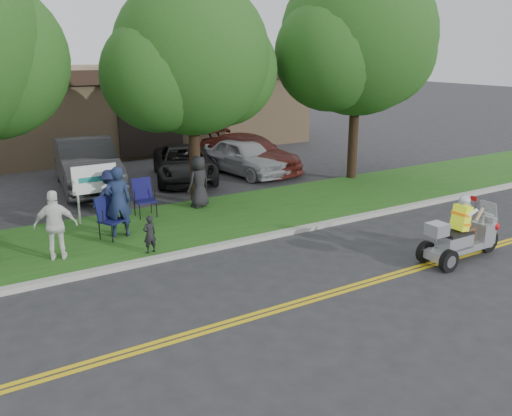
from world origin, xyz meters
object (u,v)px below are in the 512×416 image
lawn_chair_a (143,195)px  parked_car_far_right (245,157)px  parked_car_mid (184,163)px  spectator_adult_left (118,202)px  lawn_chair_b (108,215)px  parked_car_right (249,153)px  parked_car_left (87,164)px  spectator_adult_right (56,225)px  trike_scooter (461,238)px

lawn_chair_a → parked_car_far_right: (5.56, 3.54, -0.02)m
parked_car_mid → spectator_adult_left: bearing=-110.0°
lawn_chair_b → parked_car_far_right: (7.02, 4.91, -0.01)m
lawn_chair_b → spectator_adult_left: bearing=-36.5°
parked_car_right → parked_car_far_right: bearing=-147.2°
lawn_chair_a → parked_car_left: bearing=97.0°
lawn_chair_a → spectator_adult_right: size_ratio=0.67×
parked_car_mid → parked_car_far_right: parked_car_far_right is taller
spectator_adult_right → parked_car_mid: bearing=-115.6°
lawn_chair_a → parked_car_left: parked_car_left is taller
lawn_chair_b → parked_car_mid: size_ratio=0.23×
lawn_chair_a → lawn_chair_b: bearing=-135.4°
lawn_chair_a → parked_car_left: 4.50m
lawn_chair_b → parked_car_mid: bearing=22.6°
parked_car_right → parked_car_far_right: 0.70m
lawn_chair_b → spectator_adult_left: (0.27, -0.05, 0.32)m
lawn_chair_a → parked_car_right: size_ratio=0.22×
trike_scooter → parked_car_left: (-5.68, 11.58, 0.33)m
trike_scooter → spectator_adult_left: size_ratio=1.31×
parked_car_far_right → trike_scooter: bearing=-98.6°
spectator_adult_right → parked_car_left: (2.50, 6.71, -0.04)m
lawn_chair_a → lawn_chair_b: (-1.46, -1.37, -0.01)m
lawn_chair_a → trike_scooter: bearing=-52.1°
lawn_chair_a → lawn_chair_b: size_ratio=1.01×
lawn_chair_a → parked_car_mid: parked_car_mid is taller
lawn_chair_a → parked_car_mid: bearing=53.2°
parked_car_far_right → parked_car_left: bearing=164.2°
parked_car_right → trike_scooter: bearing=-106.0°
lawn_chair_b → spectator_adult_right: (-1.48, -0.86, 0.21)m
lawn_chair_b → spectator_adult_left: spectator_adult_left is taller
parked_car_right → parked_car_far_right: size_ratio=1.20×
lawn_chair_a → parked_car_mid: 4.94m
lawn_chair_a → spectator_adult_right: 3.70m
spectator_adult_right → parked_car_right: spectator_adult_right is taller
parked_car_mid → parked_car_right: size_ratio=0.93×
lawn_chair_a → spectator_adult_left: size_ratio=0.59×
lawn_chair_a → spectator_adult_right: (-2.95, -2.24, 0.20)m
lawn_chair_b → spectator_adult_right: bearing=-176.5°
spectator_adult_left → parked_car_left: 5.95m
trike_scooter → parked_car_right: trike_scooter is taller
spectator_adult_left → parked_car_mid: (4.26, 5.30, -0.39)m
parked_car_far_right → spectator_adult_left: bearing=-150.7°
parked_car_mid → lawn_chair_b: bearing=-111.9°
trike_scooter → parked_car_left: 12.90m
spectator_adult_left → lawn_chair_a: bearing=-120.3°
trike_scooter → lawn_chair_a: trike_scooter is taller
trike_scooter → spectator_adult_left: bearing=138.8°
parked_car_right → spectator_adult_right: bearing=-157.0°
parked_car_mid → spectator_adult_right: bearing=-115.7°
lawn_chair_a → spectator_adult_left: spectator_adult_left is taller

